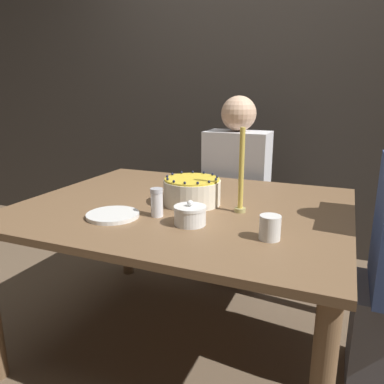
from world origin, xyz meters
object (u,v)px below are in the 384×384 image
sugar_bowl (190,215)px  sugar_shaker (157,202)px  person_man_blue_shirt (236,201)px  cake (192,191)px  candle (241,177)px

sugar_bowl → sugar_shaker: 0.17m
sugar_bowl → person_man_blue_shirt: 1.06m
cake → sugar_bowl: cake is taller
cake → candle: (0.24, -0.03, 0.09)m
sugar_shaker → person_man_blue_shirt: size_ratio=0.10×
sugar_bowl → sugar_shaker: size_ratio=1.06×
sugar_shaker → person_man_blue_shirt: 1.03m
sugar_bowl → candle: candle is taller
sugar_shaker → candle: size_ratio=0.33×
cake → sugar_bowl: bearing=-69.0°
cake → person_man_blue_shirt: size_ratio=0.22×
cake → sugar_shaker: cake is taller
sugar_shaker → candle: 0.36m
candle → person_man_blue_shirt: bearing=106.8°
sugar_shaker → candle: bearing=31.9°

